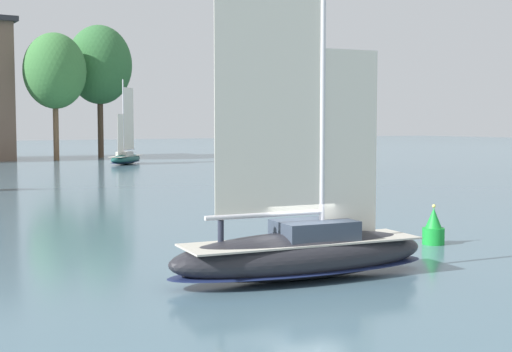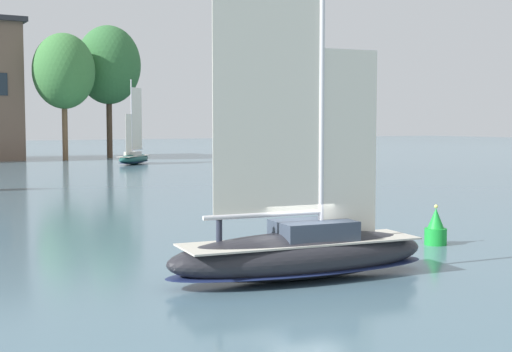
% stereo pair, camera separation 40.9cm
% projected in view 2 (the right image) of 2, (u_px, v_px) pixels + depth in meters
% --- Properties ---
extents(ground_plane, '(400.00, 400.00, 0.00)m').
position_uv_depth(ground_plane, '(301.00, 278.00, 24.11)').
color(ground_plane, slate).
extents(tree_shore_left, '(9.69, 9.69, 19.94)m').
position_uv_depth(tree_shore_left, '(108.00, 65.00, 107.58)').
color(tree_shore_left, '#4C3828').
rests_on(tree_shore_left, ground).
extents(tree_shore_right, '(8.66, 8.66, 17.83)m').
position_uv_depth(tree_shore_right, '(64.00, 71.00, 99.87)').
color(tree_shore_right, brown).
rests_on(tree_shore_right, ground).
extents(sailboat_main, '(9.75, 3.83, 13.05)m').
position_uv_depth(sailboat_main, '(301.00, 248.00, 24.04)').
color(sailboat_main, '#232328').
rests_on(sailboat_main, ground).
extents(sailboat_moored_near_marina, '(8.14, 4.93, 10.84)m').
position_uv_depth(sailboat_moored_near_marina, '(335.00, 168.00, 71.61)').
color(sailboat_moored_near_marina, maroon).
rests_on(sailboat_moored_near_marina, ground).
extents(sailboat_moored_far_slip, '(7.04, 7.10, 10.75)m').
position_uv_depth(sailboat_moored_far_slip, '(134.00, 157.00, 91.09)').
color(sailboat_moored_far_slip, '#194C47').
rests_on(sailboat_moored_far_slip, ground).
extents(channel_buoy, '(0.95, 0.95, 1.75)m').
position_uv_depth(channel_buoy, '(436.00, 229.00, 30.76)').
color(channel_buoy, green).
rests_on(channel_buoy, ground).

